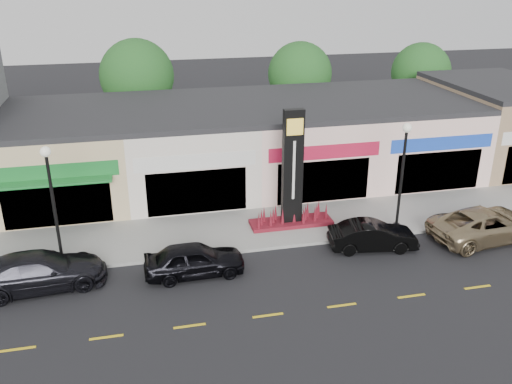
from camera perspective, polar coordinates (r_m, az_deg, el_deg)
ground at (r=23.69m, az=-0.50°, el=-8.76°), size 120.00×120.00×0.00m
sidewalk at (r=27.39m, az=-2.44°, el=-3.99°), size 52.00×4.30×0.15m
curb at (r=25.44m, az=-1.51°, el=-6.21°), size 52.00×0.20×0.15m
shop_beige at (r=33.06m, az=-19.52°, el=3.79°), size 7.00×10.85×4.80m
shop_cream at (r=32.91m, az=-7.35°, el=4.84°), size 7.00×10.01×4.80m
shop_pink_w at (r=34.21m, az=4.44°, el=5.66°), size 7.00×10.01×4.80m
shop_pink_e at (r=36.82m, az=14.98°, el=6.18°), size 7.00×10.01×4.80m
shop_tan at (r=40.43m, az=23.94°, el=6.80°), size 7.00×10.01×5.30m
tree_rear_west at (r=39.92m, az=-12.42°, el=11.83°), size 5.20×5.20×7.83m
tree_rear_mid at (r=41.81m, az=4.64°, el=12.27°), size 4.80×4.80×7.29m
tree_rear_east at (r=45.80m, az=16.95°, el=11.97°), size 4.60×4.60×6.94m
lamp_west_near at (r=24.26m, az=-20.65°, el=-0.33°), size 0.44×0.44×5.47m
lamp_east_near at (r=26.92m, az=15.19°, el=2.59°), size 0.44×0.44×5.47m
pylon_sign at (r=26.99m, az=3.82°, el=0.68°), size 4.20×1.30×6.00m
car_dark_sedan at (r=24.18m, az=-21.85°, el=-7.74°), size 2.68×5.53×1.55m
car_black_sedan at (r=23.54m, az=-6.49°, el=-7.08°), size 1.82×4.33×1.46m
car_black_conv at (r=26.05m, az=12.18°, el=-4.53°), size 2.00×4.27×1.35m
car_gold_suv at (r=28.57m, az=23.03°, el=-3.16°), size 3.26×5.91×1.57m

